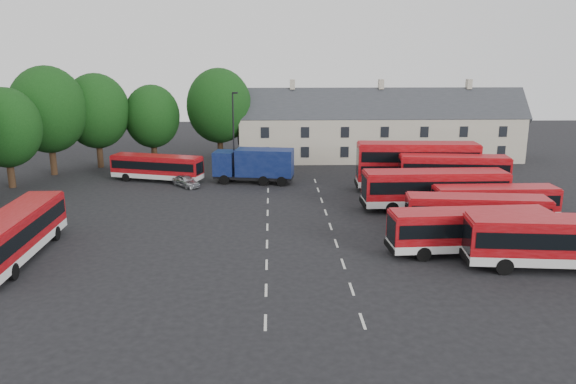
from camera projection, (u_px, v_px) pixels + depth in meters
name	position (u px, v px, depth m)	size (l,w,h in m)	color
ground	(267.00, 235.00, 42.28)	(140.00, 140.00, 0.00)	black
lane_markings	(299.00, 227.00, 44.28)	(5.15, 33.80, 0.01)	beige
treeline	(70.00, 118.00, 58.81)	(29.92, 32.59, 12.01)	black
terrace_houses	(379.00, 129.00, 70.80)	(35.70, 7.13, 10.06)	beige
bus_row_a	(563.00, 239.00, 35.25)	(12.14, 3.92, 3.37)	silver
bus_row_b	(470.00, 228.00, 37.97)	(11.02, 3.09, 3.08)	silver
bus_row_c	(477.00, 211.00, 42.17)	(10.64, 3.55, 2.95)	silver
bus_row_d	(495.00, 200.00, 45.67)	(10.01, 2.42, 2.82)	silver
bus_row_e	(435.00, 187.00, 48.46)	(12.36, 3.07, 3.48)	silver
bus_dd_south	(453.00, 174.00, 52.28)	(10.14, 3.36, 4.08)	silver
bus_dd_north	(417.00, 164.00, 55.08)	(11.84, 3.34, 4.80)	silver
bus_west	(16.00, 231.00, 37.10)	(2.88, 11.53, 3.25)	silver
bus_north	(157.00, 166.00, 59.34)	(10.01, 4.93, 2.77)	silver
box_truck	(255.00, 164.00, 58.50)	(8.53, 3.82, 3.60)	black
silver_car	(186.00, 181.00, 57.19)	(1.45, 3.60, 1.23)	#B3B6BB
lamppost	(234.00, 134.00, 58.73)	(0.64, 0.42, 9.37)	black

